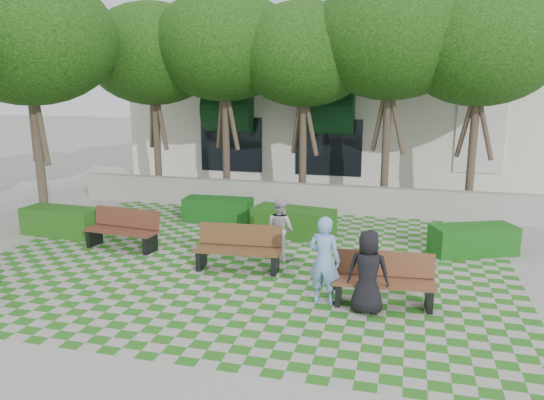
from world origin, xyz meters
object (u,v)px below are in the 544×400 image
(bench_west, at_px, (123,230))
(person_dark, at_px, (368,272))
(bench_mid, at_px, (239,249))
(person_blue, at_px, (324,260))
(person_white, at_px, (280,229))
(hedge_east, at_px, (473,240))
(hedge_midleft, at_px, (218,210))
(hedge_west, at_px, (62,221))
(hedge_midright, at_px, (293,222))
(bench_east, at_px, (384,281))

(bench_west, height_order, person_dark, person_dark)
(bench_mid, bearing_deg, person_blue, -36.43)
(bench_mid, bearing_deg, person_white, 48.97)
(bench_mid, bearing_deg, hedge_east, 21.17)
(hedge_midleft, bearing_deg, person_blue, -51.88)
(person_blue, xyz_separation_m, person_dark, (0.83, -0.22, -0.08))
(bench_mid, height_order, hedge_west, bench_mid)
(hedge_east, bearing_deg, person_dark, -118.77)
(hedge_midright, distance_m, person_blue, 4.51)
(bench_mid, relative_size, hedge_midright, 0.88)
(hedge_west, bearing_deg, bench_east, -15.95)
(person_white, bearing_deg, hedge_midright, -57.26)
(bench_mid, bearing_deg, person_dark, -32.14)
(hedge_midright, height_order, hedge_midleft, hedge_midright)
(person_dark, height_order, person_white, person_dark)
(hedge_west, relative_size, person_blue, 1.25)
(person_dark, xyz_separation_m, person_white, (-2.25, 2.53, -0.05))
(hedge_east, relative_size, person_dark, 1.30)
(bench_mid, bearing_deg, bench_east, -23.51)
(person_dark, bearing_deg, bench_mid, -27.00)
(hedge_midright, bearing_deg, person_white, -86.97)
(person_white, bearing_deg, bench_east, 170.09)
(hedge_midleft, relative_size, hedge_west, 0.95)
(bench_mid, height_order, person_blue, person_blue)
(bench_east, xyz_separation_m, hedge_east, (1.95, 3.61, -0.12))
(bench_west, xyz_separation_m, hedge_west, (-2.26, 0.66, -0.10))
(bench_west, distance_m, person_dark, 6.69)
(bench_east, height_order, person_blue, person_blue)
(bench_east, height_order, hedge_midright, bench_east)
(bench_mid, height_order, hedge_east, bench_mid)
(bench_mid, distance_m, hedge_midright, 2.95)
(hedge_midright, relative_size, hedge_midleft, 1.09)
(bench_west, height_order, person_blue, person_blue)
(bench_mid, xyz_separation_m, person_dark, (2.97, -1.56, 0.30))
(bench_east, relative_size, bench_west, 0.99)
(bench_mid, bearing_deg, hedge_west, 161.44)
(hedge_east, height_order, hedge_midright, hedge_midright)
(hedge_east, distance_m, person_dark, 4.64)
(hedge_east, height_order, person_dark, person_dark)
(person_blue, height_order, person_dark, person_blue)
(bench_west, relative_size, hedge_west, 0.91)
(hedge_midright, relative_size, person_blue, 1.29)
(bench_east, bearing_deg, hedge_west, 159.78)
(bench_east, distance_m, hedge_midleft, 7.14)
(bench_mid, height_order, hedge_midleft, bench_mid)
(hedge_east, xyz_separation_m, hedge_midleft, (-7.11, 1.34, -0.00))
(bench_east, bearing_deg, bench_mid, 156.69)
(bench_east, bearing_deg, hedge_midleft, 131.90)
(hedge_midright, height_order, person_white, person_white)
(bench_west, distance_m, hedge_west, 2.36)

